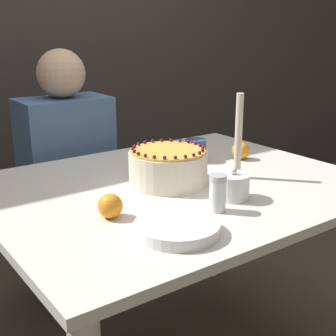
{
  "coord_description": "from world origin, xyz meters",
  "views": [
    {
      "loc": [
        -0.92,
        -1.23,
        1.28
      ],
      "look_at": [
        -0.03,
        0.01,
        0.81
      ],
      "focal_mm": 50.0,
      "sensor_mm": 36.0,
      "label": 1
    }
  ],
  "objects": [
    {
      "name": "dining_table",
      "position": [
        0.0,
        0.0,
        0.64
      ],
      "size": [
        1.28,
        1.03,
        0.76
      ],
      "color": "beige",
      "rests_on": "ground_plane"
    },
    {
      "name": "wall_behind",
      "position": [
        0.0,
        1.4,
        1.3
      ],
      "size": [
        8.0,
        0.05,
        2.6
      ],
      "color": "#38332D",
      "rests_on": "ground_plane"
    },
    {
      "name": "candle",
      "position": [
        0.22,
        -0.08,
        0.88
      ],
      "size": [
        0.06,
        0.06,
        0.3
      ],
      "color": "tan",
      "rests_on": "dining_table"
    },
    {
      "name": "orange_fruit_1",
      "position": [
        0.4,
        0.09,
        0.79
      ],
      "size": [
        0.07,
        0.07,
        0.07
      ],
      "color": "orange",
      "rests_on": "dining_table"
    },
    {
      "name": "person_man_blue_shirt",
      "position": [
        -0.09,
        0.71,
        0.52
      ],
      "size": [
        0.4,
        0.34,
        1.19
      ],
      "rotation": [
        0.0,
        0.0,
        3.14
      ],
      "color": "#2D2D38",
      "rests_on": "ground_plane"
    },
    {
      "name": "sugar_shaker",
      "position": [
        -0.05,
        -0.28,
        0.81
      ],
      "size": [
        0.05,
        0.05,
        0.11
      ],
      "color": "white",
      "rests_on": "dining_table"
    },
    {
      "name": "orange_fruit_0",
      "position": [
        -0.33,
        -0.14,
        0.79
      ],
      "size": [
        0.07,
        0.07,
        0.07
      ],
      "color": "orange",
      "rests_on": "dining_table"
    },
    {
      "name": "cake",
      "position": [
        -0.03,
        0.01,
        0.82
      ],
      "size": [
        0.27,
        0.27,
        0.13
      ],
      "color": "#EFE5CC",
      "rests_on": "dining_table"
    },
    {
      "name": "cup",
      "position": [
        0.23,
        0.18,
        0.8
      ],
      "size": [
        0.08,
        0.08,
        0.09
      ],
      "color": "#384C7F",
      "rests_on": "dining_table"
    },
    {
      "name": "plate_stack",
      "position": [
        -0.24,
        -0.33,
        0.77
      ],
      "size": [
        0.23,
        0.23,
        0.03
      ],
      "color": "white",
      "rests_on": "dining_table"
    },
    {
      "name": "sugar_bowl",
      "position": [
        0.05,
        -0.23,
        0.8
      ],
      "size": [
        0.11,
        0.11,
        0.1
      ],
      "color": "white",
      "rests_on": "dining_table"
    }
  ]
}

